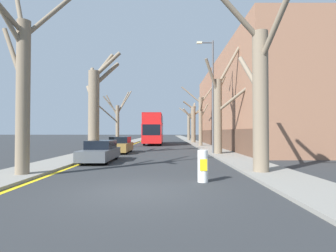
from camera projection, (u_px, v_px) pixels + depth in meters
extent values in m
plane|color=#2B2D30|center=(137.00, 192.00, 8.20)|extent=(300.00, 300.00, 0.00)
cube|color=gray|center=(139.00, 140.00, 58.20)|extent=(2.44, 120.00, 0.12)
cube|color=gray|center=(189.00, 140.00, 58.17)|extent=(2.44, 120.00, 0.12)
cube|color=#93664C|center=(256.00, 105.00, 32.41)|extent=(10.00, 30.44, 10.43)
cube|color=brown|center=(215.00, 138.00, 32.33)|extent=(0.12, 29.83, 2.09)
cube|color=yellow|center=(146.00, 140.00, 58.20)|extent=(0.24, 120.00, 0.01)
cylinder|color=#7A6B56|center=(24.00, 98.00, 10.95)|extent=(0.55, 0.55, 6.54)
cylinder|color=#7A6B56|center=(19.00, 8.00, 11.59)|extent=(1.37, 1.35, 3.15)
cylinder|color=#7A6B56|center=(49.00, 17.00, 11.66)|extent=(1.71, 1.50, 2.43)
cylinder|color=#7A6B56|center=(15.00, 56.00, 11.30)|extent=(1.44, 0.87, 2.69)
cylinder|color=#7A6B56|center=(0.00, 5.00, 9.92)|extent=(0.92, 2.35, 1.59)
cylinder|color=#7A6B56|center=(10.00, 24.00, 10.44)|extent=(0.80, 1.37, 1.79)
cylinder|color=#7A6B56|center=(95.00, 113.00, 21.51)|extent=(0.89, 0.89, 6.89)
cylinder|color=#7A6B56|center=(108.00, 65.00, 21.83)|extent=(2.31, 0.83, 2.34)
cylinder|color=#7A6B56|center=(104.00, 67.00, 21.96)|extent=(1.73, 1.13, 2.34)
cylinder|color=#7A6B56|center=(107.00, 74.00, 22.31)|extent=(2.06, 1.84, 2.40)
cylinder|color=#7A6B56|center=(92.00, 95.00, 22.61)|extent=(1.50, 2.43, 1.98)
cylinder|color=#7A6B56|center=(94.00, 82.00, 22.57)|extent=(1.12, 2.34, 3.00)
cylinder|color=#7A6B56|center=(118.00, 126.00, 31.53)|extent=(0.43, 0.43, 5.04)
cylinder|color=#7A6B56|center=(124.00, 103.00, 32.11)|extent=(1.37, 1.23, 2.84)
cylinder|color=#7A6B56|center=(113.00, 106.00, 31.55)|extent=(1.47, 0.24, 2.64)
cylinder|color=#7A6B56|center=(125.00, 102.00, 31.91)|extent=(1.73, 0.81, 2.87)
cylinder|color=#7A6B56|center=(107.00, 113.00, 30.50)|extent=(2.34, 2.30, 2.31)
cylinder|color=#7A6B56|center=(111.00, 105.00, 31.36)|extent=(1.75, 0.63, 2.14)
cylinder|color=#7A6B56|center=(261.00, 102.00, 11.61)|extent=(0.68, 0.68, 6.35)
cylinder|color=#7A6B56|center=(236.00, 12.00, 11.37)|extent=(2.63, 0.91, 2.45)
cylinder|color=#7A6B56|center=(250.00, 74.00, 12.91)|extent=(0.42, 2.72, 2.43)
cylinder|color=#7A6B56|center=(274.00, 32.00, 10.81)|extent=(0.75, 1.94, 2.22)
cylinder|color=#7A6B56|center=(219.00, 117.00, 21.19)|extent=(0.65, 0.65, 6.12)
cylinder|color=#7A6B56|center=(222.00, 84.00, 21.86)|extent=(1.09, 1.48, 1.64)
cylinder|color=#7A6B56|center=(216.00, 85.00, 21.76)|extent=(0.55, 1.25, 1.66)
cylinder|color=#7A6B56|center=(213.00, 77.00, 20.77)|extent=(1.40, 1.30, 2.71)
cylinder|color=#7A6B56|center=(229.00, 67.00, 21.24)|extent=(1.93, 0.32, 3.21)
cylinder|color=#7A6B56|center=(234.00, 99.00, 20.25)|extent=(2.20, 2.19, 1.88)
cylinder|color=#7A6B56|center=(201.00, 122.00, 32.94)|extent=(0.48, 0.48, 6.21)
cylinder|color=#7A6B56|center=(205.00, 111.00, 32.95)|extent=(1.06, 0.22, 1.91)
cylinder|color=#7A6B56|center=(192.00, 95.00, 33.12)|extent=(2.49, 0.39, 2.18)
cylinder|color=#7A6B56|center=(207.00, 95.00, 33.74)|extent=(1.95, 1.65, 2.46)
cylinder|color=#7A6B56|center=(203.00, 104.00, 31.75)|extent=(0.18, 2.57, 1.69)
cylinder|color=#7A6B56|center=(194.00, 125.00, 43.14)|extent=(0.74, 0.74, 6.00)
cylinder|color=#7A6B56|center=(189.00, 105.00, 43.11)|extent=(1.83, 0.48, 1.39)
cylinder|color=#7A6B56|center=(189.00, 115.00, 42.89)|extent=(1.92, 0.87, 2.03)
cylinder|color=#7A6B56|center=(193.00, 113.00, 43.65)|extent=(0.52, 1.22, 1.72)
cylinder|color=#7A6B56|center=(195.00, 108.00, 43.99)|extent=(0.69, 1.82, 1.83)
cylinder|color=#7A6B56|center=(200.00, 111.00, 43.26)|extent=(2.06, 0.42, 1.48)
cylinder|color=#7A6B56|center=(190.00, 127.00, 53.74)|extent=(0.60, 0.60, 5.59)
cylinder|color=#7A6B56|center=(192.00, 112.00, 53.04)|extent=(1.18, 1.78, 3.21)
cylinder|color=#7A6B56|center=(196.00, 112.00, 54.00)|extent=(3.05, 0.63, 2.52)
cylinder|color=#7A6B56|center=(193.00, 113.00, 53.94)|extent=(1.70, 0.51, 2.95)
cylinder|color=#7A6B56|center=(185.00, 112.00, 54.12)|extent=(2.09, 0.85, 1.74)
cube|color=red|center=(154.00, 133.00, 38.61)|extent=(2.54, 10.93, 2.54)
cube|color=red|center=(154.00, 120.00, 38.65)|extent=(2.49, 10.71, 1.34)
cube|color=#B11515|center=(154.00, 115.00, 38.66)|extent=(2.49, 10.71, 0.12)
cube|color=black|center=(154.00, 130.00, 38.62)|extent=(2.57, 9.61, 1.32)
cube|color=black|center=(154.00, 120.00, 38.65)|extent=(2.57, 9.61, 1.02)
cube|color=black|center=(152.00, 130.00, 33.18)|extent=(2.29, 0.06, 1.39)
cylinder|color=black|center=(145.00, 142.00, 35.31)|extent=(0.30, 1.02, 1.02)
cylinder|color=black|center=(161.00, 142.00, 35.30)|extent=(0.30, 1.02, 1.02)
cylinder|color=black|center=(149.00, 140.00, 41.65)|extent=(0.30, 1.02, 1.02)
cylinder|color=black|center=(162.00, 140.00, 41.64)|extent=(0.30, 1.02, 1.02)
cube|color=#4C5156|center=(101.00, 154.00, 16.36)|extent=(1.71, 4.56, 0.62)
cube|color=black|center=(102.00, 144.00, 16.65)|extent=(1.51, 2.37, 0.53)
cylinder|color=black|center=(82.00, 159.00, 15.00)|extent=(0.20, 0.67, 0.67)
cylinder|color=black|center=(108.00, 159.00, 14.99)|extent=(0.20, 0.67, 0.67)
cylinder|color=black|center=(95.00, 154.00, 17.73)|extent=(0.20, 0.67, 0.67)
cylinder|color=black|center=(117.00, 154.00, 17.72)|extent=(0.20, 0.67, 0.67)
cube|color=olive|center=(121.00, 147.00, 23.09)|extent=(1.79, 4.33, 0.69)
cube|color=black|center=(121.00, 140.00, 23.36)|extent=(1.58, 2.25, 0.55)
cylinder|color=black|center=(108.00, 151.00, 21.79)|extent=(0.20, 0.61, 0.61)
cylinder|color=black|center=(127.00, 151.00, 21.79)|extent=(0.20, 0.61, 0.61)
cylinder|color=black|center=(115.00, 148.00, 24.39)|extent=(0.20, 0.61, 0.61)
cylinder|color=black|center=(132.00, 148.00, 24.38)|extent=(0.20, 0.61, 0.61)
cylinder|color=#4C4F54|center=(214.00, 97.00, 21.47)|extent=(0.16, 0.16, 9.37)
cylinder|color=#4C4F54|center=(207.00, 43.00, 21.57)|extent=(1.10, 0.11, 0.11)
cube|color=beige|center=(200.00, 43.00, 21.57)|extent=(0.44, 0.20, 0.16)
cylinder|color=white|center=(204.00, 166.00, 9.77)|extent=(0.39, 0.39, 1.19)
cube|color=yellow|center=(204.00, 165.00, 9.57)|extent=(0.27, 0.01, 0.43)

